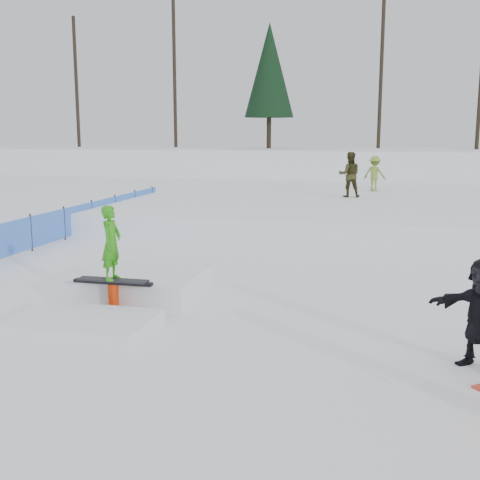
% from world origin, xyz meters
% --- Properties ---
extents(ground, '(120.00, 120.00, 0.00)m').
position_xyz_m(ground, '(0.00, 0.00, 0.00)').
color(ground, white).
extents(snow_berm, '(60.00, 14.00, 2.40)m').
position_xyz_m(snow_berm, '(0.00, 30.00, 1.20)').
color(snow_berm, white).
rests_on(snow_berm, ground).
extents(snow_midrise, '(50.00, 18.00, 0.80)m').
position_xyz_m(snow_midrise, '(0.00, 16.00, 0.40)').
color(snow_midrise, white).
rests_on(snow_midrise, ground).
extents(safety_fence, '(0.05, 16.00, 1.10)m').
position_xyz_m(safety_fence, '(-6.50, 6.60, 0.55)').
color(safety_fence, '#3C70D6').
rests_on(safety_fence, ground).
extents(treeline, '(40.24, 4.22, 10.50)m').
position_xyz_m(treeline, '(6.18, 28.28, 7.45)').
color(treeline, black).
rests_on(treeline, snow_berm).
extents(walker_olive, '(1.00, 0.84, 1.86)m').
position_xyz_m(walker_olive, '(2.13, 14.49, 1.73)').
color(walker_olive, '#2E2C11').
rests_on(walker_olive, snow_midrise).
extents(walker_ygreen, '(1.17, 0.90, 1.59)m').
position_xyz_m(walker_ygreen, '(3.09, 17.40, 1.60)').
color(walker_ygreen, olive).
rests_on(walker_ygreen, snow_midrise).
extents(jib_rail_feature, '(2.60, 4.40, 2.11)m').
position_xyz_m(jib_rail_feature, '(-1.41, 0.08, 0.30)').
color(jib_rail_feature, white).
rests_on(jib_rail_feature, ground).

